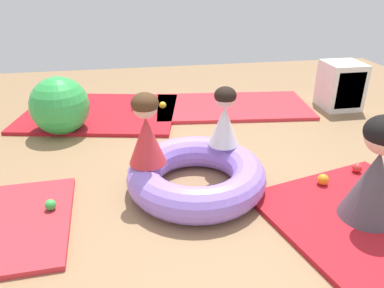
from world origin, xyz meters
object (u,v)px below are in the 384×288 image
Objects in this scene: child_in_white at (224,117)px; play_ball_red at (357,168)px; play_ball_pink at (134,107)px; play_ball_yellow at (163,105)px; child_in_red at (146,130)px; inflatable_cushion at (196,175)px; storage_cube at (342,86)px; adult_seated at (376,171)px; play_ball_green at (50,205)px; exercise_ball_large at (60,106)px; play_ball_orange at (323,179)px.

play_ball_red is (1.10, -0.27, -0.43)m from child_in_white.
play_ball_red is at bearing -45.31° from play_ball_pink.
child_in_red is at bearing -99.27° from play_ball_yellow.
play_ball_pink is (-0.70, 1.54, -0.43)m from child_in_white.
inflatable_cushion is 13.61× the size of play_ball_red.
child_in_red is at bearing -88.13° from play_ball_pink.
child_in_red is at bearing -148.53° from storage_cube.
adult_seated is at bearing -63.52° from play_ball_yellow.
storage_cube is (0.99, 2.12, -0.12)m from adult_seated.
play_ball_red is 1.72m from storage_cube.
child_in_white is at bearing 166.11° from play_ball_red.
child_in_white is 0.66× the size of adult_seated.
play_ball_green is 1.06× the size of play_ball_pink.
exercise_ball_large is at bearing 131.55° from inflatable_cushion.
play_ball_red is (1.37, -0.02, -0.05)m from inflatable_cushion.
inflatable_cushion reaches higher than play_ball_yellow.
child_in_red is 1.82m from play_ball_yellow.
play_ball_red is 0.14× the size of storage_cube.
play_ball_green is at bearing -128.05° from child_in_white.
adult_seated is 2.35m from storage_cube.
inflatable_cushion reaches higher than play_ball_green.
play_ball_pink is at bearing 126.05° from play_ball_orange.
storage_cube reaches higher than play_ball_red.
storage_cube is at bearing -6.28° from play_ball_yellow.
play_ball_red is (0.28, 0.57, -0.32)m from adult_seated.
child_in_white is 1.62m from play_ball_yellow.
adult_seated is at bearing -26.44° from child_in_red.
adult_seated reaches higher than inflatable_cushion.
inflatable_cushion is 1.94× the size of storage_cube.
child_in_red is 1.59m from adult_seated.
play_ball_red is at bearing -114.48° from storage_cube.
play_ball_red is (1.45, -1.79, -0.00)m from play_ball_yellow.
exercise_ball_large is at bearing -149.48° from play_ball_pink.
play_ball_green is 0.14× the size of storage_cube.
inflatable_cushion is at bearing 178.99° from play_ball_red.
child_in_white is 0.92m from play_ball_orange.
play_ball_pink is at bearing 174.12° from storage_cube.
play_ball_green is 2.46m from play_ball_red.
play_ball_pink is at bearing 103.35° from inflatable_cushion.
child_in_red is (-0.64, -0.21, 0.03)m from child_in_white.
inflatable_cushion is 1.84m from play_ball_pink.
child_in_white is at bearing 15.77° from play_ball_green.
play_ball_pink is (-1.52, 2.38, -0.33)m from adult_seated.
play_ball_red is at bearing -50.98° from play_ball_yellow.
exercise_ball_large reaches higher than play_ball_yellow.
play_ball_yellow is 0.15× the size of storage_cube.
exercise_ball_large is at bearing -158.70° from play_ball_yellow.
child_in_red is 6.89× the size of play_ball_red.
exercise_ball_large is (-0.82, 1.31, -0.23)m from child_in_red.
play_ball_orange is (1.08, -1.93, 0.00)m from play_ball_yellow.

